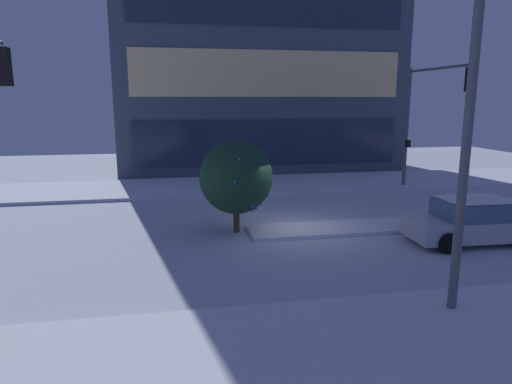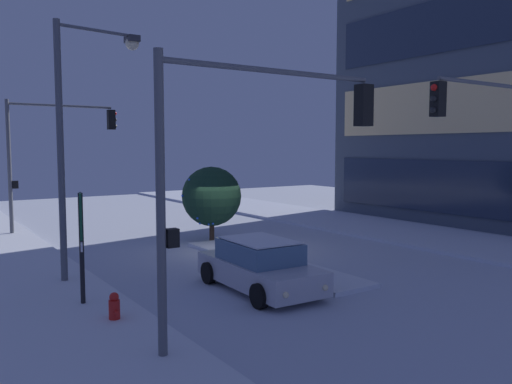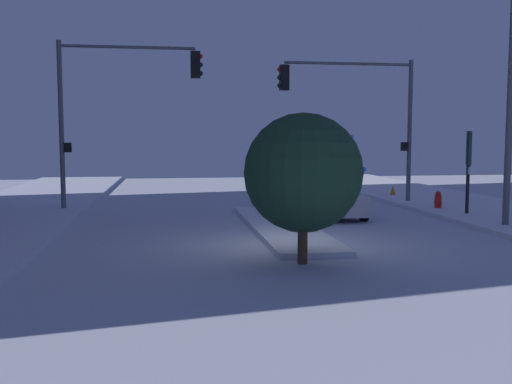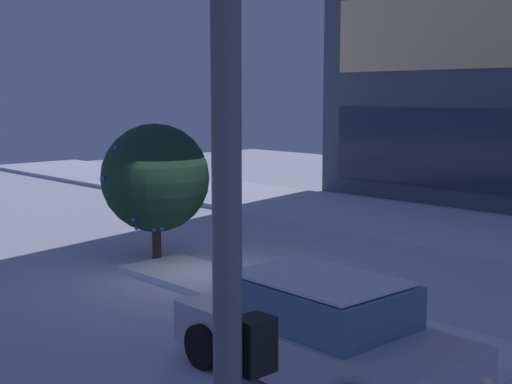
# 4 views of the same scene
# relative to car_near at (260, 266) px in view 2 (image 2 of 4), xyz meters

# --- Properties ---
(ground) EXTENTS (52.00, 52.00, 0.00)m
(ground) POSITION_rel_car_near_xyz_m (-5.67, 2.53, -0.71)
(ground) COLOR silver
(curb_strip_far) EXTENTS (52.00, 5.20, 0.14)m
(curb_strip_far) POSITION_rel_car_near_xyz_m (-5.67, 11.24, -0.64)
(curb_strip_far) COLOR silver
(curb_strip_far) RESTS_ON ground
(median_strip) EXTENTS (9.00, 1.80, 0.14)m
(median_strip) POSITION_rel_car_near_xyz_m (-2.68, 2.19, -0.64)
(median_strip) COLOR silver
(median_strip) RESTS_ON ground
(car_near) EXTENTS (4.53, 2.19, 1.49)m
(car_near) POSITION_rel_car_near_xyz_m (0.00, 0.00, 0.00)
(car_near) COLOR #B7B7C1
(car_near) RESTS_ON ground
(traffic_light_corner_near_right) EXTENTS (0.32, 5.69, 5.94)m
(traffic_light_corner_near_right) POSITION_rel_car_near_xyz_m (3.10, -2.15, 3.45)
(traffic_light_corner_near_right) COLOR #565960
(traffic_light_corner_near_right) RESTS_ON ground
(traffic_light_corner_far_right) EXTENTS (0.32, 5.35, 6.32)m
(traffic_light_corner_far_right) POSITION_rel_car_near_xyz_m (2.57, 7.41, 3.66)
(traffic_light_corner_far_right) COLOR #565960
(traffic_light_corner_far_right) RESTS_ON ground
(traffic_light_corner_near_left) EXTENTS (0.32, 5.22, 6.34)m
(traffic_light_corner_near_left) POSITION_rel_car_near_xyz_m (-14.09, -2.42, 3.67)
(traffic_light_corner_near_left) COLOR #565960
(traffic_light_corner_near_left) RESTS_ON ground
(street_lamp_arched) EXTENTS (0.72, 2.72, 7.83)m
(street_lamp_arched) POSITION_rel_car_near_xyz_m (-3.88, -3.82, 4.37)
(street_lamp_arched) COLOR #565960
(street_lamp_arched) RESTS_ON ground
(fire_hydrant) EXTENTS (0.48, 0.26, 0.77)m
(fire_hydrant) POSITION_rel_car_near_xyz_m (0.52, -4.46, -0.34)
(fire_hydrant) COLOR red
(fire_hydrant) RESTS_ON ground
(parking_info_sign) EXTENTS (0.55, 0.20, 2.99)m
(parking_info_sign) POSITION_rel_car_near_xyz_m (-1.14, -4.72, 1.19)
(parking_info_sign) COLOR black
(parking_info_sign) RESTS_ON ground
(decorated_tree_median) EXTENTS (2.60, 2.64, 3.30)m
(decorated_tree_median) POSITION_rel_car_near_xyz_m (-7.59, 2.66, 1.29)
(decorated_tree_median) COLOR #473323
(decorated_tree_median) RESTS_ON ground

